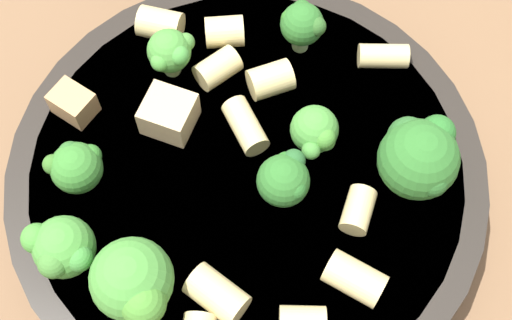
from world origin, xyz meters
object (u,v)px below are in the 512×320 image
rigatoni_3 (368,210)px  rigatoni_9 (365,278)px  rigatoni_7 (392,56)px  broccoli_floret_0 (311,24)px  broccoli_floret_1 (73,248)px  rigatoni_0 (253,126)px  broccoli_floret_2 (325,132)px  broccoli_floret_4 (143,282)px  rigatoni_5 (280,80)px  rigatoni_2 (227,68)px  rigatoni_8 (169,24)px  broccoli_floret_3 (295,180)px  broccoli_floret_5 (86,166)px  chicken_chunk_1 (178,114)px  rigatoni_10 (228,294)px  pasta_bowl (256,181)px  rigatoni_1 (233,32)px  chicken_chunk_0 (82,103)px  broccoli_floret_7 (429,157)px  broccoli_floret_6 (180,52)px

rigatoni_3 → rigatoni_9: size_ratio=0.80×
rigatoni_7 → rigatoni_9: 0.13m
broccoli_floret_0 → broccoli_floret_1: 0.17m
broccoli_floret_0 → rigatoni_0: broccoli_floret_0 is taller
broccoli_floret_2 → broccoli_floret_4: broccoli_floret_4 is taller
broccoli_floret_2 → rigatoni_5: (0.02, -0.04, -0.01)m
rigatoni_2 → rigatoni_8: bearing=-42.8°
broccoli_floret_1 → rigatoni_0: size_ratio=1.26×
broccoli_floret_3 → rigatoni_2: size_ratio=1.37×
broccoli_floret_5 → chicken_chunk_1: bearing=-142.7°
rigatoni_7 → rigatoni_10: rigatoni_10 is taller
rigatoni_3 → chicken_chunk_1: bearing=-30.7°
broccoli_floret_2 → broccoli_floret_5: size_ratio=0.96×
broccoli_floret_3 → broccoli_floret_5: bearing=-6.0°
rigatoni_3 → pasta_bowl: bearing=-26.9°
rigatoni_1 → rigatoni_5: 0.04m
rigatoni_3 → rigatoni_8: (0.10, -0.11, 0.00)m
rigatoni_2 → rigatoni_9: 0.14m
broccoli_floret_0 → chicken_chunk_0: broccoli_floret_0 is taller
broccoli_floret_5 → broccoli_floret_0: bearing=-145.1°
broccoli_floret_2 → chicken_chunk_0: bearing=-11.9°
rigatoni_1 → rigatoni_10: (0.01, 0.15, -0.00)m
rigatoni_9 → broccoli_floret_3: bearing=-56.6°
broccoli_floret_4 → rigatoni_3: (-0.11, -0.04, -0.02)m
pasta_bowl → rigatoni_2: size_ratio=10.67×
broccoli_floret_4 → broccoli_floret_7: broccoli_floret_7 is taller
rigatoni_3 → rigatoni_8: size_ratio=0.93×
broccoli_floret_6 → chicken_chunk_1: bearing=88.1°
broccoli_floret_0 → broccoli_floret_1: (0.12, 0.12, 0.00)m
broccoli_floret_0 → broccoli_floret_1: bearing=46.6°
rigatoni_2 → chicken_chunk_1: bearing=48.1°
broccoli_floret_2 → rigatoni_9: (-0.01, 0.07, -0.01)m
broccoli_floret_0 → broccoli_floret_4: (0.08, 0.14, 0.01)m
broccoli_floret_0 → chicken_chunk_1: broccoli_floret_0 is taller
broccoli_floret_1 → broccoli_floret_3: broccoli_floret_1 is taller
broccoli_floret_0 → rigatoni_3: broccoli_floret_0 is taller
broccoli_floret_5 → chicken_chunk_0: bearing=-80.2°
broccoli_floret_5 → broccoli_floret_4: bearing=116.8°
broccoli_floret_6 → rigatoni_5: (-0.05, 0.01, -0.01)m
broccoli_floret_5 → chicken_chunk_0: size_ratio=1.47×
pasta_bowl → rigatoni_5: rigatoni_5 is taller
rigatoni_10 → chicken_chunk_0: size_ratio=1.31×
broccoli_floret_2 → broccoli_floret_3: (0.02, 0.03, 0.00)m
rigatoni_7 → chicken_chunk_0: bearing=8.6°
broccoli_floret_1 → rigatoni_1: broccoli_floret_1 is taller
broccoli_floret_0 → broccoli_floret_3: (0.01, 0.09, -0.00)m
chicken_chunk_0 → broccoli_floret_4: bearing=110.3°
rigatoni_8 → rigatoni_7: bearing=169.2°
broccoli_floret_3 → rigatoni_2: broccoli_floret_3 is taller
broccoli_floret_4 → broccoli_floret_6: size_ratio=1.48×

